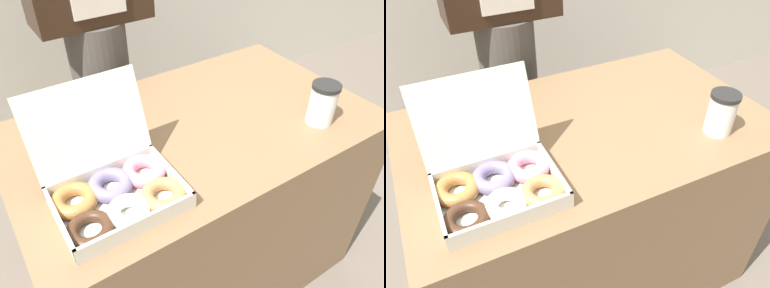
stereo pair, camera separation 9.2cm
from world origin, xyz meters
The scene contains 5 objects.
ground_plane centered at (0.00, 0.00, 0.00)m, with size 14.00×14.00×0.00m, color #665B51.
table centered at (0.00, 0.00, 0.36)m, with size 1.08×0.65×0.72m.
donut_box centered at (-0.31, -0.15, 0.75)m, with size 0.31×0.29×0.24m.
coffee_cup centered at (0.32, -0.19, 0.78)m, with size 0.08×0.08×0.13m.
person_customer centered at (-0.08, 0.53, 0.90)m, with size 0.40×0.22×1.65m.
Camera 2 is at (-0.42, -0.79, 1.36)m, focal length 35.00 mm.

